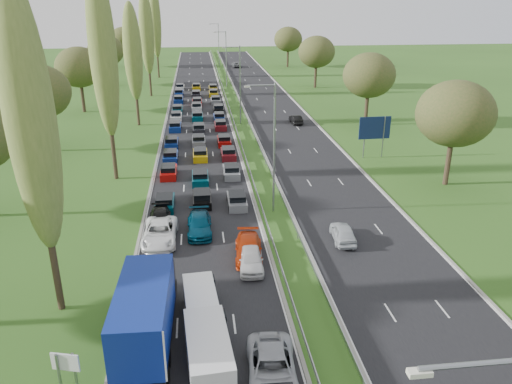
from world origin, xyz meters
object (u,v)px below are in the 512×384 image
blue_lorry (146,311)px  direction_sign (375,130)px  near_car_2 (160,233)px  white_van_rear (201,304)px  white_van_front (208,351)px  near_car_3 (160,219)px  info_sign (66,366)px

blue_lorry → direction_sign: direction_sign is taller
near_car_2 → white_van_rear: bearing=-72.3°
near_car_2 → white_van_front: bearing=-75.9°
near_car_2 → blue_lorry: bearing=-88.2°
white_van_front → near_car_3: bearing=96.7°
near_car_2 → info_sign: size_ratio=2.76×
near_car_2 → near_car_3: 3.13m
blue_lorry → white_van_front: size_ratio=1.79×
white_van_rear → info_sign: 8.69m
blue_lorry → white_van_rear: bearing=35.9°
blue_lorry → white_van_rear: 3.91m
white_van_front → white_van_rear: (-0.33, 4.73, -0.15)m
white_van_rear → direction_sign: bearing=50.4°
direction_sign → near_car_2: bearing=-140.8°
blue_lorry → info_sign: (-3.82, -3.17, -0.81)m
white_van_front → direction_sign: 42.06m
white_van_front → direction_sign: bearing=54.6°
white_van_front → info_sign: (-7.24, -0.54, 0.21)m
near_car_3 → info_sign: 19.57m
blue_lorry → white_van_front: blue_lorry is taller
near_car_3 → blue_lorry: bearing=-91.7°
near_car_3 → white_van_front: (3.71, -18.70, 0.48)m
direction_sign → white_van_front: bearing=-120.9°
blue_lorry → info_sign: bearing=-138.6°
white_van_rear → near_car_2: bearing=101.8°
near_car_3 → near_car_2: bearing=-89.4°
white_van_front → white_van_rear: white_van_front is taller
info_sign → white_van_front: bearing=4.3°
blue_lorry → direction_sign: (24.98, 33.41, 1.39)m
blue_lorry → direction_sign: 41.74m
near_car_2 → near_car_3: (-0.18, 3.12, -0.14)m
near_car_3 → direction_sign: (25.27, 17.34, 2.89)m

